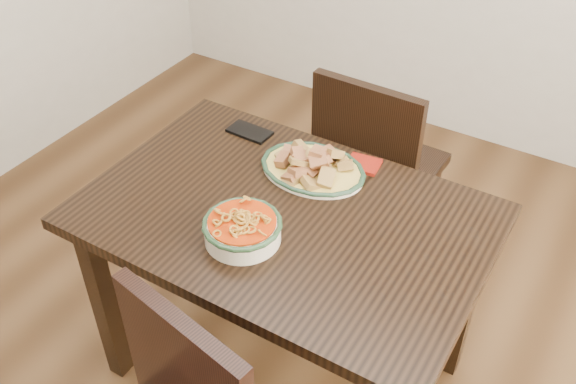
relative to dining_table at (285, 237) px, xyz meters
The scene contains 7 objects.
floor 0.65m from the dining_table, 140.96° to the left, with size 3.50×3.50×0.00m, color #3E2613.
dining_table is the anchor object (origin of this frame).
chair_far 0.69m from the dining_table, 90.46° to the left, with size 0.43×0.43×0.89m.
fish_plate 0.26m from the dining_table, 96.45° to the left, with size 0.34×0.26×0.11m.
noodle_bowl 0.22m from the dining_table, 103.70° to the right, with size 0.22×0.22×0.08m.
smartphone 0.44m from the dining_table, 137.55° to the left, with size 0.15×0.08×0.01m, color black.
napkin 0.35m from the dining_table, 73.13° to the left, with size 0.10×0.09×0.01m, color maroon.
Camera 1 is at (0.81, -1.26, 1.97)m, focal length 40.00 mm.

